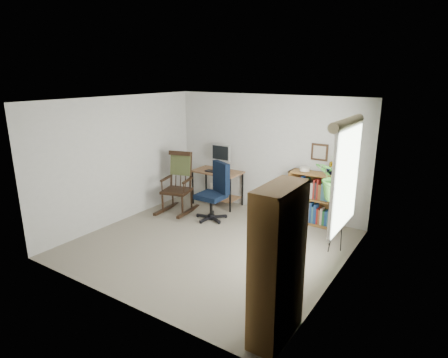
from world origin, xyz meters
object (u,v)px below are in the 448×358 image
Objects in this scene: office_chair at (211,191)px; rocking_chair at (176,183)px; low_bookshelf at (314,198)px; desk at (217,188)px; tall_bookshelf at (278,265)px.

office_chair is 0.83m from rocking_chair.
rocking_chair is at bearing -159.34° from low_bookshelf.
office_chair is (0.39, -0.80, 0.20)m from desk.
rocking_chair is at bearing -117.28° from desk.
desk is 0.61× the size of tall_bookshelf.
desk is at bearing 132.56° from tall_bookshelf.
rocking_chair is 4.13m from tall_bookshelf.
low_bookshelf is 0.58× the size of tall_bookshelf.
office_chair is 1.15× the size of low_bookshelf.
desk is 2.14m from low_bookshelf.
tall_bookshelf reaches higher than office_chair.
office_chair is 0.91× the size of rocking_chair.
desk is 1.05× the size of low_bookshelf.
desk is at bearing 47.87° from rocking_chair.
office_chair reaches higher than low_bookshelf.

